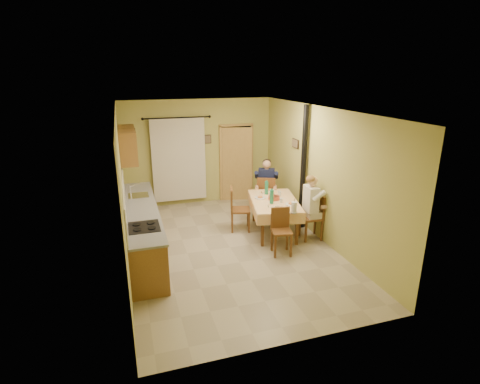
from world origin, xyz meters
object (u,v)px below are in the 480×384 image
object	(u,v)px
man_far	(266,181)
man_right	(312,200)
chair_right	(311,226)
chair_left	(240,218)
chair_near	(281,240)
dining_table	(274,216)
chair_far	(266,203)
stove_flue	(302,184)

from	to	relation	value
man_far	man_right	xyz separation A→B (m)	(0.40, -1.65, 0.00)
chair_right	chair_left	size ratio (longest dim) A/B	0.98
man_far	man_right	world-z (taller)	same
man_far	chair_left	bearing A→B (deg)	-118.62
chair_right	man_right	world-z (taller)	man_right
chair_near	chair_right	size ratio (longest dim) A/B	0.94
chair_right	dining_table	bearing A→B (deg)	54.81
chair_right	man_far	distance (m)	1.80
dining_table	man_right	size ratio (longest dim) A/B	1.31
dining_table	man_far	xyz separation A→B (m)	(0.24, 1.10, 0.50)
chair_far	chair_left	size ratio (longest dim) A/B	1.01
chair_right	man_far	bearing A→B (deg)	18.88
chair_far	stove_flue	xyz separation A→B (m)	(0.51, -0.95, 0.73)
dining_table	chair_left	bearing A→B (deg)	164.60
man_right	chair_near	bearing A→B (deg)	122.68
chair_right	man_far	size ratio (longest dim) A/B	0.71
chair_far	chair_right	distance (m)	1.69
dining_table	chair_near	bearing A→B (deg)	-92.19
dining_table	stove_flue	xyz separation A→B (m)	(0.74, 0.14, 0.64)
man_far	man_right	distance (m)	1.69
chair_left	man_far	world-z (taller)	man_far
man_right	man_far	bearing A→B (deg)	18.42
chair_far	chair_left	world-z (taller)	chair_far
dining_table	man_right	xyz separation A→B (m)	(0.64, -0.54, 0.50)
chair_right	man_right	bearing A→B (deg)	90.00
chair_far	chair_near	bearing A→B (deg)	-80.25
dining_table	chair_left	size ratio (longest dim) A/B	1.83
chair_near	man_far	world-z (taller)	man_far
chair_far	chair_near	xyz separation A→B (m)	(-0.49, -2.11, -0.00)
chair_right	stove_flue	distance (m)	1.01
dining_table	chair_far	xyz separation A→B (m)	(0.23, 1.09, -0.09)
dining_table	man_far	size ratio (longest dim) A/B	1.31
dining_table	chair_near	distance (m)	1.06
chair_far	chair_right	xyz separation A→B (m)	(0.42, -1.63, -0.00)
chair_left	man_far	distance (m)	1.33
stove_flue	dining_table	bearing A→B (deg)	-169.34
dining_table	chair_right	xyz separation A→B (m)	(0.65, -0.55, -0.09)
chair_right	stove_flue	xyz separation A→B (m)	(0.09, 0.69, 0.73)
chair_far	man_far	size ratio (longest dim) A/B	0.73
chair_far	man_right	distance (m)	1.78
chair_left	chair_near	bearing A→B (deg)	32.37
dining_table	chair_right	size ratio (longest dim) A/B	1.86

